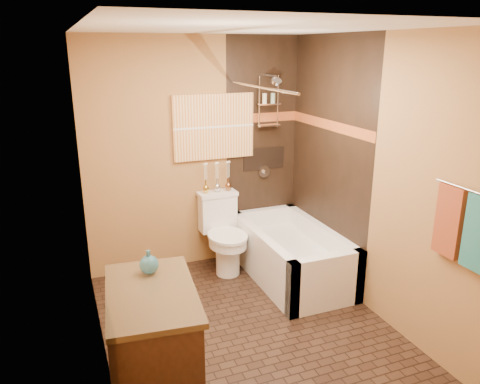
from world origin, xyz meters
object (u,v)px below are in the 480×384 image
vanity (153,346)px  bathtub (291,258)px  sunset_painting (214,127)px  toilet (224,233)px

vanity → bathtub: bearing=42.4°
sunset_painting → vanity: bearing=-119.5°
bathtub → sunset_painting: bearing=129.6°
toilet → vanity: toilet is taller
toilet → vanity: (-1.12, -1.72, -0.00)m
sunset_painting → bathtub: bearing=-50.4°
bathtub → vanity: size_ratio=1.49×
bathtub → vanity: (-1.72, -1.27, 0.20)m
bathtub → vanity: vanity is taller
toilet → sunset_painting: bearing=88.3°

